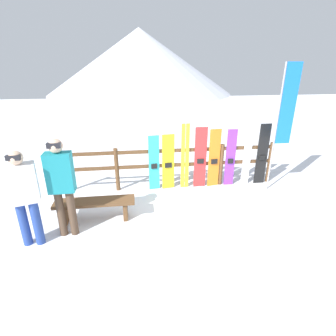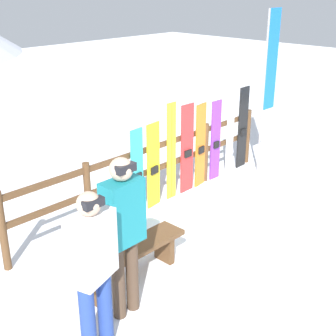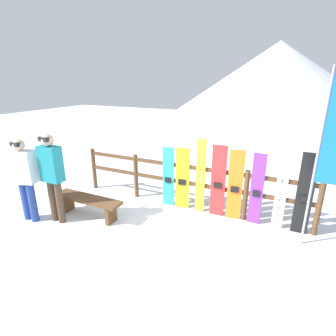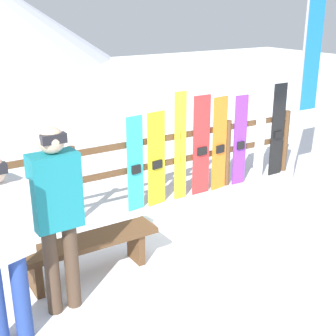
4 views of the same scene
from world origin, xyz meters
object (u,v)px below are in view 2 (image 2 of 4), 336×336
Objects in this scene: rental_flag at (268,73)px; snowboard_purple at (216,141)px; snowboard_cyan at (137,172)px; snowboard_orange at (200,146)px; person_teal at (123,226)px; ski_pair_white at (230,130)px; bench at (130,256)px; snowboard_yellow at (153,166)px; snowboard_red at (187,149)px; ski_pair_yellow at (171,152)px; person_white at (93,263)px; snowboard_black_stripe at (243,128)px.

snowboard_purple is at bearing 160.19° from rental_flag.
snowboard_purple is (1.90, 0.00, 0.04)m from snowboard_cyan.
person_teal is at bearing -152.69° from snowboard_orange.
person_teal is 4.36m from ski_pair_white.
rental_flag is (0.57, -0.36, 1.01)m from ski_pair_white.
snowboard_yellow reaches higher than bench.
rental_flag is at bearing -32.67° from ski_pair_white.
snowboard_red is at bearing 179.99° from snowboard_orange.
bench is 1.13× the size of snowboard_cyan.
ski_pair_white is (2.33, 0.00, 0.15)m from snowboard_cyan.
ski_pair_yellow is at bearing 170.39° from rental_flag.
bench is at bearing -161.03° from ski_pair_white.
snowboard_red is at bearing -179.84° from ski_pair_white.
person_white is 1.23× the size of snowboard_yellow.
rental_flag is at bearing -11.53° from snowboard_red.
snowboard_purple is 0.88× the size of ski_pair_white.
person_white is 1.02× the size of ski_pair_white.
snowboard_cyan is 0.84× the size of ski_pair_yellow.
bench is 3.84m from ski_pair_white.
rental_flag reaches higher than snowboard_yellow.
person_white is at bearing -158.04° from ski_pair_white.
person_white is 5.43m from rental_flag.
snowboard_purple is 0.83m from snowboard_black_stripe.
ski_pair_white reaches higher than snowboard_purple.
snowboard_red is (0.38, -0.00, -0.05)m from ski_pair_yellow.
ski_pair_yellow is 1.06× the size of snowboard_red.
snowboard_black_stripe is (0.83, 0.00, 0.06)m from snowboard_purple.
snowboard_purple is (0.77, -0.00, -0.04)m from snowboard_red.
ski_pair_white is at bearing 147.33° from rental_flag.
snowboard_red reaches higher than snowboard_orange.
rental_flag is at bearing 16.08° from person_white.
snowboard_purple is (3.17, 1.23, 0.39)m from bench.
snowboard_black_stripe is (0.39, -0.00, -0.05)m from ski_pair_white.
snowboard_red is (2.40, 1.23, 0.43)m from bench.
ski_pair_white is at bearing 21.96° from person_white.
snowboard_black_stripe reaches higher than snowboard_cyan.
person_white is at bearing -163.92° from rental_flag.
person_teal is 3.60m from snowboard_orange.
snowboard_black_stripe reaches higher than snowboard_yellow.
ski_pair_white is (0.43, 0.00, 0.11)m from snowboard_purple.
snowboard_black_stripe is (3.99, 1.23, 0.45)m from bench.
person_teal is at bearing 20.04° from person_white.
snowboard_purple is (3.60, 1.64, -0.34)m from person_teal.
rental_flag reaches higher than snowboard_orange.
person_white reaches higher than bench.
ski_pair_yellow is at bearing 0.27° from snowboard_cyan.
person_white reaches higher than snowboard_black_stripe.
snowboard_orange is at bearing 24.17° from bench.
person_white is 4.94m from ski_pair_white.
rental_flag is (2.15, -0.36, 1.03)m from ski_pair_yellow.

